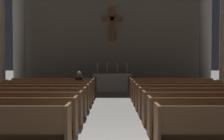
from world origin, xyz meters
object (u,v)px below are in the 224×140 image
Objects in this scene: candlestick_outer_right at (127,70)px; lone_worshipper at (79,86)px; pew_left_row_5 at (34,97)px; column_right_fourth at (205,40)px; pew_right_row_4 at (200,102)px; altar at (112,82)px; candlestick_inner_left at (107,70)px; pew_left_row_6 at (42,94)px; pew_left_row_4 at (24,102)px; candlestick_inner_right at (117,70)px; pew_right_row_3 at (213,108)px; candlestick_outer_left at (97,70)px; pew_left_row_8 at (54,88)px; pew_right_row_5 at (190,97)px; column_left_fourth at (19,40)px; pew_right_row_6 at (182,94)px; pew_left_row_3 at (11,108)px; pew_right_row_7 at (176,91)px; pew_right_row_8 at (170,88)px; pew_left_row_7 at (48,91)px.

candlestick_outer_right is 4.34m from lone_worshipper.
column_right_fourth reaches higher than pew_left_row_5.
pew_right_row_4 is 7.38m from altar.
pew_left_row_6 is at bearing -117.57° from candlestick_inner_left.
pew_left_row_4 is 6.01× the size of candlestick_inner_right.
candlestick_inner_left reaches higher than pew_right_row_3.
pew_right_row_4 is 6.01× the size of candlestick_outer_left.
pew_left_row_8 is 1.00× the size of pew_right_row_5.
pew_right_row_5 is at bearing -64.39° from altar.
pew_right_row_5 is at bearing -37.12° from column_left_fourth.
altar is at bearing -174.98° from column_right_fourth.
candlestick_outer_right is at bearing 58.03° from lone_worshipper.
pew_right_row_4 and pew_right_row_6 have the same top height.
pew_left_row_4 and pew_left_row_5 have the same top height.
candlestick_outer_left reaches higher than pew_right_row_5.
pew_left_row_3 is 6.38m from pew_right_row_6.
candlestick_outer_left is (-3.63, 3.69, 0.74)m from pew_right_row_7.
pew_right_row_3 is 8.36m from altar.
pew_left_row_6 and pew_left_row_8 have the same top height.
pew_right_row_7 is at bearing 37.07° from pew_left_row_3.
candlestick_inner_right is at bearing 0.00° from candlestick_outer_left.
pew_right_row_8 is 4.87m from column_right_fourth.
candlestick_outer_left is 3.74m from lone_worshipper.
pew_left_row_7 is at bearing -153.26° from column_right_fourth.
pew_left_row_5 is at bearing -90.00° from pew_left_row_8.
candlestick_outer_right reaches higher than lone_worshipper.
pew_left_row_5 is at bearing 90.00° from pew_left_row_3.
candlestick_outer_left is at bearing 117.93° from pew_right_row_4.
pew_right_row_4 is 1.76× the size of altar.
pew_left_row_5 and pew_right_row_8 have the same top height.
pew_left_row_4 is 2.94× the size of lone_worshipper.
column_left_fourth is 9.59× the size of candlestick_inner_left.
pew_right_row_5 is at bearing 10.69° from pew_left_row_4.
pew_left_row_8 is 3.84m from altar.
pew_right_row_8 is 9.22m from column_left_fourth.
pew_left_row_7 is 6.01× the size of candlestick_outer_right.
pew_left_row_4 and pew_left_row_8 have the same top height.
candlestick_outer_right is at bearing 36.11° from pew_left_row_8.
candlestick_outer_right is at bearing 57.95° from pew_left_row_5.
candlestick_inner_left is at bearing 62.43° from pew_left_row_6.
pew_right_row_3 is at bearing -65.31° from candlestick_outer_left.
pew_right_row_3 is 1.05m from pew_right_row_4.
altar reaches higher than pew_left_row_4.
candlestick_inner_left reaches higher than pew_right_row_7.
pew_left_row_7 is 1.00× the size of pew_right_row_8.
pew_left_row_5 is 0.63× the size of column_left_fourth.
candlestick_inner_right reaches higher than pew_left_row_3.
pew_left_row_8 and pew_right_row_8 have the same top height.
pew_right_row_6 is (5.55, 0.00, 0.00)m from pew_left_row_6.
lone_worshipper is (-1.73, -3.66, -0.52)m from candlestick_inner_right.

